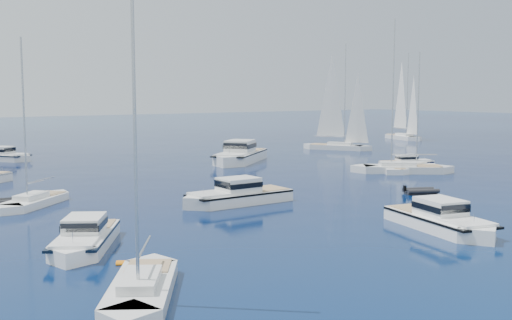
{
  "coord_description": "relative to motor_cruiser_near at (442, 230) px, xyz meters",
  "views": [
    {
      "loc": [
        -28.71,
        -19.95,
        8.34
      ],
      "look_at": [
        3.02,
        25.68,
        2.2
      ],
      "focal_mm": 42.8,
      "sensor_mm": 36.0,
      "label": 1
    }
  ],
  "objects": [
    {
      "name": "motor_cruiser_distant",
      "position": [
        9.87,
        37.57,
        0.0
      ],
      "size": [
        12.45,
        11.32,
        3.39
      ],
      "primitive_type": null,
      "rotation": [
        0.0,
        0.0,
        2.27
      ],
      "color": "silver",
      "rests_on": "ground"
    },
    {
      "name": "ground",
      "position": [
        -1.44,
        -3.55,
        0.0
      ],
      "size": [
        400.0,
        400.0,
        0.0
      ],
      "primitive_type": "plane",
      "color": "navy",
      "rests_on": "ground"
    },
    {
      "name": "sailboat_mid_l",
      "position": [
        -18.19,
        22.56,
        0.0
      ],
      "size": [
        7.9,
        7.54,
        12.74
      ],
      "primitive_type": null,
      "rotation": [
        0.0,
        0.0,
        2.32
      ],
      "color": "white",
      "rests_on": "ground"
    },
    {
      "name": "sailboat_fore",
      "position": [
        -20.12,
        -0.83,
        0.0
      ],
      "size": [
        7.01,
        9.18,
        13.7
      ],
      "primitive_type": null,
      "rotation": [
        0.0,
        0.0,
        2.58
      ],
      "color": "silver",
      "rests_on": "ground"
    },
    {
      "name": "tender_grey_near",
      "position": [
        9.6,
        9.7,
        0.0
      ],
      "size": [
        3.3,
        2.68,
        0.95
      ],
      "primitive_type": null,
      "rotation": [
        0.0,
        0.0,
        4.3
      ],
      "color": "black",
      "rests_on": "ground"
    },
    {
      "name": "sailboat_mid_r",
      "position": [
        18.63,
        19.81,
        0.0
      ],
      "size": [
        10.58,
        9.3,
        16.5
      ],
      "primitive_type": null,
      "rotation": [
        0.0,
        0.0,
        0.89
      ],
      "color": "silver",
      "rests_on": "ground"
    },
    {
      "name": "motor_cruiser_near",
      "position": [
        0.0,
        0.0,
        0.0
      ],
      "size": [
        4.93,
        9.71,
        2.44
      ],
      "primitive_type": null,
      "rotation": [
        0.0,
        0.0,
        2.91
      ],
      "color": "white",
      "rests_on": "ground"
    },
    {
      "name": "sailboat_centre",
      "position": [
        20.01,
        19.73,
        0.0
      ],
      "size": [
        9.09,
        3.24,
        13.08
      ],
      "primitive_type": null,
      "rotation": [
        0.0,
        0.0,
        4.82
      ],
      "color": "white",
      "rests_on": "ground"
    },
    {
      "name": "kayak_orange",
      "position": [
        -17.93,
        3.55,
        0.0
      ],
      "size": [
        2.76,
        1.89,
        0.3
      ],
      "primitive_type": null,
      "rotation": [
        0.0,
        0.0,
        1.06
      ],
      "color": "orange",
      "rests_on": "ground"
    },
    {
      "name": "motor_cruiser_left",
      "position": [
        -19.42,
        8.1,
        0.0
      ],
      "size": [
        6.64,
        8.6,
        2.23
      ],
      "primitive_type": null,
      "rotation": [
        0.0,
        0.0,
        2.59
      ],
      "color": "white",
      "rests_on": "ground"
    },
    {
      "name": "sailboat_sails_r",
      "position": [
        30.79,
        43.19,
        0.0
      ],
      "size": [
        8.14,
        10.71,
        15.97
      ],
      "primitive_type": null,
      "rotation": [
        0.0,
        0.0,
        3.7
      ],
      "color": "silver",
      "rests_on": "ground"
    },
    {
      "name": "tender_grey_far",
      "position": [
        -19.17,
        23.92,
        0.0
      ],
      "size": [
        3.44,
        2.17,
        0.95
      ],
      "primitive_type": null,
      "rotation": [
        0.0,
        0.0,
        1.46
      ],
      "color": "black",
      "rests_on": "ground"
    },
    {
      "name": "motor_cruiser_horizon",
      "position": [
        -13.13,
        55.68,
        0.0
      ],
      "size": [
        7.11,
        8.55,
        2.26
      ],
      "primitive_type": null,
      "rotation": [
        0.0,
        0.0,
        3.76
      ],
      "color": "silver",
      "rests_on": "ground"
    },
    {
      "name": "sailboat_sails_far",
      "position": [
        53.94,
        51.16,
        0.0
      ],
      "size": [
        5.64,
        11.18,
        15.91
      ],
      "primitive_type": null,
      "rotation": [
        0.0,
        0.0,
        2.87
      ],
      "color": "silver",
      "rests_on": "ground"
    },
    {
      "name": "motor_cruiser_centre",
      "position": [
        -5.44,
        14.62,
        0.0
      ],
      "size": [
        9.63,
        3.03,
        2.52
      ],
      "primitive_type": null,
      "rotation": [
        0.0,
        0.0,
        1.58
      ],
      "color": "silver",
      "rests_on": "ground"
    },
    {
      "name": "motor_cruiser_far_r",
      "position": [
        22.97,
        22.85,
        0.0
      ],
      "size": [
        7.2,
        4.64,
        1.82
      ],
      "primitive_type": null,
      "rotation": [
        0.0,
        0.0,
        4.31
      ],
      "color": "silver",
      "rests_on": "ground"
    }
  ]
}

